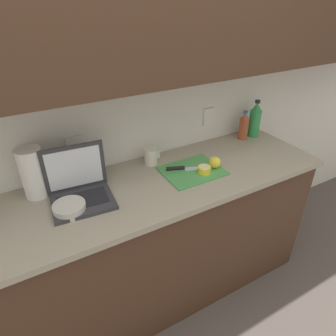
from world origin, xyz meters
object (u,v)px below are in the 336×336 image
at_px(bottle_green_soda, 244,126).
at_px(measuring_cup, 151,156).
at_px(bottle_oil_tall, 255,120).
at_px(lemon_whole_beside, 215,162).
at_px(knife, 181,168).
at_px(paper_towel_roll, 33,173).
at_px(laptop, 79,188).
at_px(bowl_white, 70,208).
at_px(lemon_half_cut, 204,170).
at_px(cutting_board, 192,170).

relative_size(bottle_green_soda, measuring_cup, 2.01).
bearing_deg(bottle_oil_tall, lemon_whole_beside, -155.40).
relative_size(lemon_whole_beside, measuring_cup, 0.68).
relative_size(knife, lemon_whole_beside, 3.63).
bearing_deg(measuring_cup, paper_towel_roll, -179.86).
distance_m(laptop, bottle_green_soda, 1.22).
distance_m(measuring_cup, paper_towel_roll, 0.67).
xyz_separation_m(laptop, knife, (0.59, -0.02, -0.05)).
distance_m(bottle_green_soda, bowl_white, 1.31).
height_order(measuring_cup, paper_towel_roll, paper_towel_roll).
xyz_separation_m(laptop, paper_towel_roll, (-0.19, 0.14, 0.07)).
relative_size(lemon_half_cut, measuring_cup, 0.75).
xyz_separation_m(cutting_board, lemon_half_cut, (0.05, -0.06, 0.02)).
relative_size(laptop, bottle_green_soda, 1.58).
relative_size(measuring_cup, paper_towel_roll, 0.39).
bearing_deg(bottle_oil_tall, knife, -167.36).
distance_m(lemon_half_cut, bottle_oil_tall, 0.68).
bearing_deg(paper_towel_roll, laptop, -36.47).
relative_size(lemon_whole_beside, paper_towel_roll, 0.26).
relative_size(cutting_board, bowl_white, 2.24).
relative_size(bottle_green_soda, bottle_oil_tall, 0.78).
xyz_separation_m(cutting_board, bottle_green_soda, (0.57, 0.20, 0.09)).
bearing_deg(measuring_cup, lemon_whole_beside, -38.83).
bearing_deg(bottle_oil_tall, laptop, -173.95).
xyz_separation_m(lemon_half_cut, bowl_white, (-0.77, 0.03, -0.00)).
bearing_deg(bottle_green_soda, paper_towel_roll, -179.93).
xyz_separation_m(measuring_cup, bowl_white, (-0.55, -0.23, -0.03)).
height_order(bottle_oil_tall, paper_towel_roll, same).
relative_size(knife, paper_towel_roll, 0.95).
bearing_deg(laptop, bowl_white, -125.32).
distance_m(knife, bottle_green_soda, 0.65).
relative_size(laptop, measuring_cup, 3.17).
bearing_deg(cutting_board, knife, 145.60).
distance_m(cutting_board, lemon_half_cut, 0.08).
relative_size(bottle_oil_tall, bowl_white, 1.72).
distance_m(lemon_whole_beside, bottle_green_soda, 0.50).
bearing_deg(laptop, measuring_cup, 21.27).
height_order(lemon_whole_beside, bottle_green_soda, bottle_green_soda).
bearing_deg(bottle_oil_tall, bottle_green_soda, -180.00).
bearing_deg(lemon_whole_beside, cutting_board, 161.62).
bearing_deg(bottle_oil_tall, cutting_board, -163.39).
bearing_deg(lemon_whole_beside, measuring_cup, 141.17).
xyz_separation_m(measuring_cup, paper_towel_roll, (-0.66, -0.00, 0.08)).
bearing_deg(cutting_board, bottle_oil_tall, 16.61).
bearing_deg(bottle_oil_tall, measuring_cup, -179.98).
height_order(bottle_green_soda, measuring_cup, bottle_green_soda).
distance_m(laptop, lemon_whole_beside, 0.79).
bearing_deg(bowl_white, lemon_half_cut, -2.14).
bearing_deg(lemon_whole_beside, bottle_oil_tall, 24.60).
height_order(lemon_half_cut, bowl_white, same).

